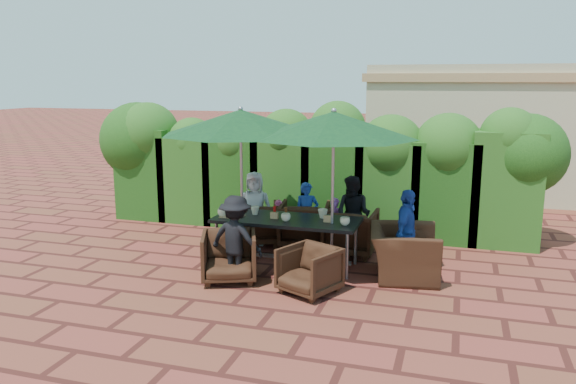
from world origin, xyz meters
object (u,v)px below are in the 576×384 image
(chair_far_right, at_px, (351,230))
(dining_table, at_px, (287,223))
(chair_near_right, at_px, (309,268))
(chair_end_right, at_px, (404,245))
(chair_far_left, at_px, (256,221))
(chair_far_mid, at_px, (305,222))
(chair_near_left, at_px, (229,254))
(umbrella_left, at_px, (241,122))
(umbrella_right, at_px, (334,125))

(chair_far_right, bearing_deg, dining_table, 46.76)
(chair_near_right, xyz_separation_m, chair_end_right, (1.16, 1.04, 0.13))
(chair_far_right, xyz_separation_m, chair_end_right, (0.95, -0.86, 0.07))
(chair_far_left, xyz_separation_m, chair_far_mid, (0.86, 0.09, 0.02))
(chair_far_mid, distance_m, chair_near_left, 2.03)
(chair_far_left, distance_m, chair_far_mid, 0.86)
(dining_table, height_order, chair_end_right, chair_end_right)
(umbrella_left, xyz_separation_m, chair_near_left, (0.16, -0.93, -1.82))
(chair_far_left, distance_m, chair_near_right, 2.49)
(umbrella_left, relative_size, chair_far_left, 3.08)
(umbrella_right, height_order, chair_far_left, umbrella_right)
(umbrella_left, height_order, chair_near_right, umbrella_left)
(umbrella_left, distance_m, chair_far_mid, 2.18)
(chair_end_right, bearing_deg, umbrella_right, 85.19)
(dining_table, xyz_separation_m, chair_far_mid, (0.00, 1.04, -0.25))
(chair_far_right, distance_m, chair_end_right, 1.28)
(umbrella_left, bearing_deg, chair_far_right, 27.20)
(dining_table, distance_m, chair_end_right, 1.81)
(chair_far_mid, distance_m, chair_near_right, 2.18)
(umbrella_left, bearing_deg, chair_far_left, 96.35)
(umbrella_right, bearing_deg, chair_far_right, 83.07)
(umbrella_left, xyz_separation_m, chair_far_mid, (0.75, 1.01, -1.78))
(chair_far_right, bearing_deg, chair_far_left, -1.61)
(umbrella_right, xyz_separation_m, chair_far_right, (0.11, 0.93, -1.80))
(chair_near_right, bearing_deg, chair_end_right, 66.77)
(chair_far_right, bearing_deg, chair_end_right, 139.58)
(chair_far_right, distance_m, chair_near_left, 2.27)
(chair_far_right, bearing_deg, umbrella_left, 28.86)
(dining_table, xyz_separation_m, chair_near_right, (0.64, -1.04, -0.32))
(chair_end_right, bearing_deg, chair_far_right, 39.24)
(chair_far_right, xyz_separation_m, chair_near_right, (-0.21, -1.90, -0.06))
(chair_near_left, bearing_deg, chair_near_right, -28.41)
(chair_near_left, bearing_deg, chair_end_right, -1.29)
(chair_far_left, xyz_separation_m, chair_end_right, (2.65, -0.96, 0.08))
(chair_near_left, bearing_deg, chair_far_left, 76.28)
(umbrella_left, relative_size, chair_far_right, 2.98)
(chair_far_mid, bearing_deg, umbrella_left, 43.89)
(chair_far_left, xyz_separation_m, chair_far_right, (1.70, -0.10, 0.01))
(umbrella_left, relative_size, chair_far_mid, 2.90)
(dining_table, bearing_deg, chair_end_right, -0.15)
(chair_near_left, relative_size, chair_end_right, 0.71)
(chair_far_right, bearing_deg, chair_near_left, 52.24)
(chair_far_left, distance_m, chair_far_right, 1.71)
(dining_table, bearing_deg, chair_far_mid, 89.81)
(chair_far_left, bearing_deg, dining_table, 108.28)
(umbrella_right, distance_m, chair_far_left, 2.62)
(dining_table, bearing_deg, chair_far_right, 45.10)
(chair_far_right, bearing_deg, chair_far_mid, -10.85)
(dining_table, distance_m, chair_far_left, 1.31)
(dining_table, xyz_separation_m, umbrella_right, (0.74, -0.08, 1.54))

